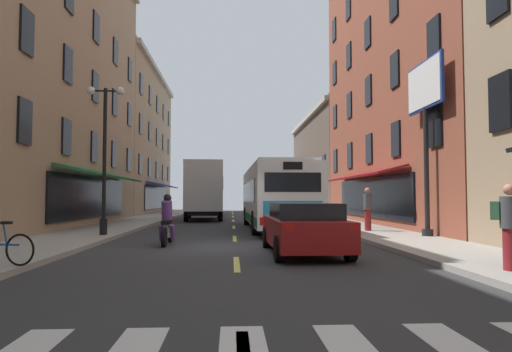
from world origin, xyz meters
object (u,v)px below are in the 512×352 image
at_px(billboard_sign, 425,103).
at_px(sedan_near, 304,228).
at_px(motorcycle_rider, 167,223).
at_px(pedestrian_near, 509,225).
at_px(box_truck, 204,191).
at_px(street_lamp_twin, 105,152).
at_px(transit_bus, 275,196).
at_px(pedestrian_mid, 368,208).
at_px(sedan_mid, 211,207).

xyz_separation_m(billboard_sign, sedan_near, (-5.20, -3.89, -4.34)).
xyz_separation_m(motorcycle_rider, pedestrian_near, (7.45, -6.42, 0.31)).
height_order(motorcycle_rider, pedestrian_near, pedestrian_near).
distance_m(box_truck, street_lamp_twin, 13.98).
xyz_separation_m(billboard_sign, transit_bus, (-5.07, 5.70, -3.45)).
xyz_separation_m(motorcycle_rider, pedestrian_mid, (7.89, 4.05, 0.38)).
relative_size(billboard_sign, transit_bus, 0.56).
distance_m(transit_bus, sedan_mid, 19.10).
relative_size(pedestrian_near, pedestrian_mid, 0.91).
bearing_deg(transit_bus, pedestrian_mid, -38.65).
xyz_separation_m(box_truck, sedan_near, (3.86, -18.66, -1.27)).
height_order(transit_bus, motorcycle_rider, transit_bus).
distance_m(sedan_near, motorcycle_rider, 4.82).
relative_size(sedan_mid, motorcycle_rider, 2.28).
relative_size(billboard_sign, motorcycle_rider, 3.13).
xyz_separation_m(transit_bus, sedan_mid, (-3.92, 18.66, -0.94)).
bearing_deg(pedestrian_near, motorcycle_rider, -88.94).
bearing_deg(billboard_sign, pedestrian_mid, 116.63).
height_order(transit_bus, sedan_near, transit_bus).
distance_m(billboard_sign, pedestrian_near, 8.91).
height_order(billboard_sign, pedestrian_mid, billboard_sign).
distance_m(pedestrian_mid, street_lamp_twin, 10.96).
xyz_separation_m(transit_bus, sedan_near, (-0.12, -9.59, -0.89)).
height_order(pedestrian_near, street_lamp_twin, street_lamp_twin).
relative_size(sedan_near, pedestrian_near, 2.75).
bearing_deg(billboard_sign, motorcycle_rider, -171.94).
height_order(billboard_sign, transit_bus, billboard_sign).
xyz_separation_m(sedan_near, pedestrian_mid, (3.82, 6.64, 0.37)).
xyz_separation_m(box_truck, pedestrian_near, (7.24, -22.50, -0.97)).
distance_m(billboard_sign, sedan_mid, 26.34).
bearing_deg(sedan_near, motorcycle_rider, 147.60).
bearing_deg(box_truck, pedestrian_mid, -57.43).
xyz_separation_m(sedan_mid, pedestrian_mid, (7.62, -21.62, 0.42)).
height_order(billboard_sign, motorcycle_rider, billboard_sign).
xyz_separation_m(sedan_near, motorcycle_rider, (-4.07, 2.58, -0.01)).
height_order(motorcycle_rider, street_lamp_twin, street_lamp_twin).
bearing_deg(street_lamp_twin, box_truck, 77.78).
height_order(pedestrian_near, pedestrian_mid, pedestrian_mid).
distance_m(motorcycle_rider, pedestrian_mid, 8.88).
bearing_deg(billboard_sign, transit_bus, 131.67).
xyz_separation_m(box_truck, motorcycle_rider, (-0.21, -16.08, -1.28)).
bearing_deg(pedestrian_near, transit_bus, -124.56).
bearing_deg(pedestrian_mid, sedan_near, 122.85).
xyz_separation_m(billboard_sign, motorcycle_rider, (-9.27, -1.31, -4.35)).
relative_size(box_truck, pedestrian_near, 4.60).
xyz_separation_m(motorcycle_rider, street_lamp_twin, (-2.74, 2.48, 2.55)).
distance_m(sedan_near, pedestrian_mid, 7.67).
bearing_deg(motorcycle_rider, sedan_mid, 89.40).
relative_size(transit_bus, street_lamp_twin, 2.06).
distance_m(sedan_mid, street_lamp_twin, 23.54).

